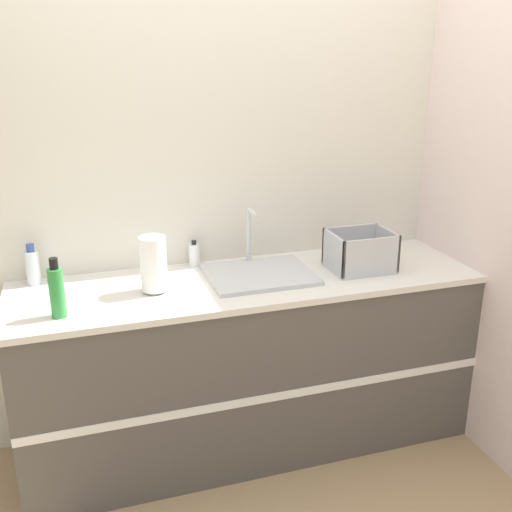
{
  "coord_description": "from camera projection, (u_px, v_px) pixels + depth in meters",
  "views": [
    {
      "loc": [
        -0.76,
        -2.18,
        1.9
      ],
      "look_at": [
        0.02,
        0.27,
        1.0
      ],
      "focal_mm": 42.0,
      "sensor_mm": 36.0,
      "label": 1
    }
  ],
  "objects": [
    {
      "name": "bottle_clear",
      "position": [
        33.0,
        267.0,
        2.7
      ],
      "size": [
        0.06,
        0.06,
        0.19
      ],
      "color": "silver",
      "rests_on": "counter_cabinet"
    },
    {
      "name": "paper_towel_roll",
      "position": [
        153.0,
        264.0,
        2.6
      ],
      "size": [
        0.12,
        0.12,
        0.25
      ],
      "color": "#4C4C51",
      "rests_on": "counter_cabinet"
    },
    {
      "name": "bottle_green",
      "position": [
        57.0,
        291.0,
        2.36
      ],
      "size": [
        0.06,
        0.06,
        0.25
      ],
      "color": "#2D8C3D",
      "rests_on": "counter_cabinet"
    },
    {
      "name": "soap_dispenser",
      "position": [
        194.0,
        255.0,
        2.94
      ],
      "size": [
        0.05,
        0.05,
        0.13
      ],
      "color": "silver",
      "rests_on": "counter_cabinet"
    },
    {
      "name": "wall_right",
      "position": [
        462.0,
        176.0,
        2.97
      ],
      "size": [
        0.06,
        2.61,
        2.6
      ],
      "color": "silver",
      "rests_on": "ground_plane"
    },
    {
      "name": "ground_plane",
      "position": [
        269.0,
        476.0,
        2.81
      ],
      "size": [
        12.0,
        12.0,
        0.0
      ],
      "primitive_type": "plane",
      "color": "tan"
    },
    {
      "name": "wall_back",
      "position": [
        229.0,
        177.0,
        2.95
      ],
      "size": [
        4.56,
        0.06,
        2.6
      ],
      "color": "beige",
      "rests_on": "ground_plane"
    },
    {
      "name": "counter_cabinet",
      "position": [
        250.0,
        362.0,
        2.94
      ],
      "size": [
        2.18,
        0.63,
        0.88
      ],
      "color": "#514C47",
      "rests_on": "ground_plane"
    },
    {
      "name": "dish_rack",
      "position": [
        360.0,
        255.0,
        2.89
      ],
      "size": [
        0.3,
        0.24,
        0.19
      ],
      "color": "#B7BABF",
      "rests_on": "counter_cabinet"
    },
    {
      "name": "sink",
      "position": [
        259.0,
        272.0,
        2.82
      ],
      "size": [
        0.49,
        0.4,
        0.29
      ],
      "color": "silver",
      "rests_on": "counter_cabinet"
    }
  ]
}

